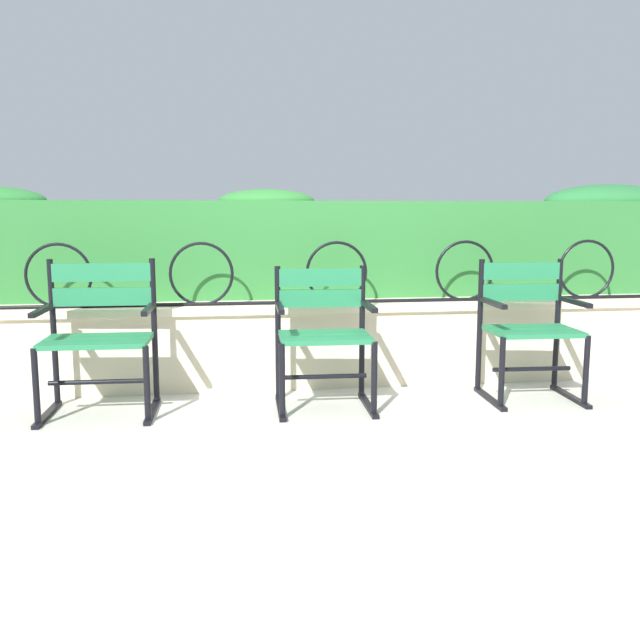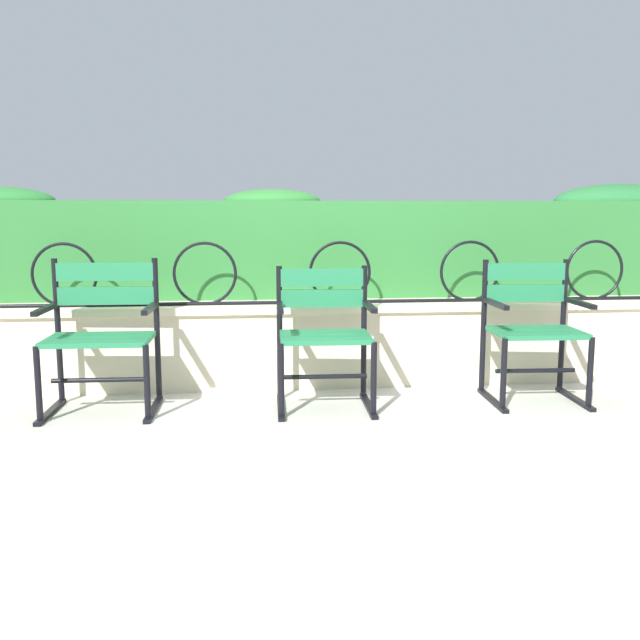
# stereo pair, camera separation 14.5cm
# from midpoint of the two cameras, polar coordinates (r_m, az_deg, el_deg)

# --- Properties ---
(ground_plane) EXTENTS (60.00, 60.00, 0.00)m
(ground_plane) POSITION_cam_midpoint_polar(r_m,az_deg,el_deg) (4.18, 1.07, -7.57)
(ground_plane) COLOR #BCB7AD
(stone_wall) EXTENTS (8.36, 0.41, 0.57)m
(stone_wall) POSITION_cam_midpoint_polar(r_m,az_deg,el_deg) (4.82, -0.00, -1.86)
(stone_wall) COLOR beige
(stone_wall) RESTS_ON ground
(iron_arch_fence) EXTENTS (7.80, 0.02, 0.42)m
(iron_arch_fence) POSITION_cam_midpoint_polar(r_m,az_deg,el_deg) (4.66, -2.52, 3.51)
(iron_arch_fence) COLOR black
(iron_arch_fence) RESTS_ON stone_wall
(hedge_row) EXTENTS (8.19, 0.67, 0.83)m
(hedge_row) POSITION_cam_midpoint_polar(r_m,az_deg,el_deg) (5.25, -0.15, 6.20)
(hedge_row) COLOR #2D7033
(hedge_row) RESTS_ON stone_wall
(park_chair_left) EXTENTS (0.65, 0.54, 0.90)m
(park_chair_left) POSITION_cam_midpoint_polar(r_m,az_deg,el_deg) (4.33, -16.43, -0.90)
(park_chair_left) COLOR #237547
(park_chair_left) RESTS_ON ground
(park_chair_centre) EXTENTS (0.59, 0.54, 0.85)m
(park_chair_centre) POSITION_cam_midpoint_polar(r_m,az_deg,el_deg) (4.24, 1.31, -0.97)
(park_chair_centre) COLOR #237547
(park_chair_centre) RESTS_ON ground
(park_chair_right) EXTENTS (0.59, 0.54, 0.88)m
(park_chair_right) POSITION_cam_midpoint_polar(r_m,az_deg,el_deg) (4.62, 17.78, -0.51)
(park_chair_right) COLOR #237547
(park_chair_right) RESTS_ON ground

